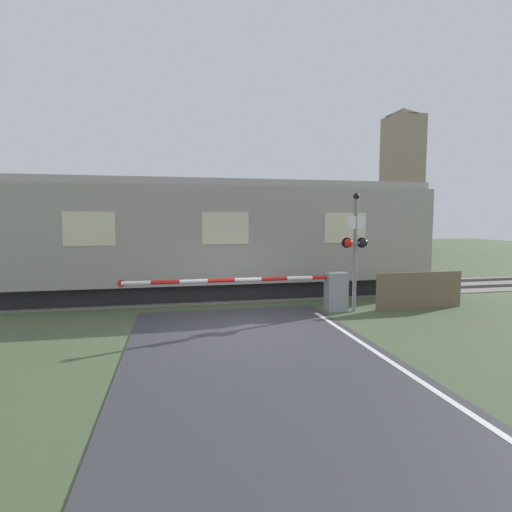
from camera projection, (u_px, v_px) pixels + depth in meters
The scene contains 7 objects.
ground_plane at pixel (240, 327), 9.91m from camera, with size 80.00×80.00×0.00m, color #475638.
track_bed at pixel (220, 294), 14.22m from camera, with size 36.00×3.20×0.13m.
train at pixel (220, 238), 14.04m from camera, with size 14.63×3.10×3.97m.
crossing_barrier at pixel (317, 289), 11.55m from camera, with size 6.40×0.44×1.13m.
signal_post at pixel (355, 245), 11.44m from camera, with size 0.76×0.26×3.42m.
distant_building at pixel (402, 178), 38.58m from camera, with size 3.40×3.40×13.30m.
roadside_fence at pixel (419, 290), 11.99m from camera, with size 2.81×0.06×1.10m.
Camera 1 is at (-1.57, -9.59, 2.67)m, focal length 28.00 mm.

